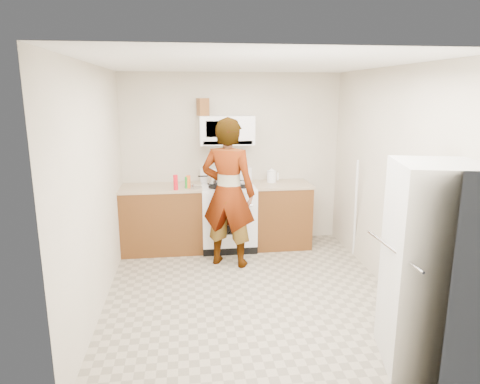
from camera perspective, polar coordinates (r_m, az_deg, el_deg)
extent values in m
plane|color=gray|center=(5.01, 1.37, -13.16)|extent=(3.60, 3.60, 0.00)
cube|color=beige|center=(6.34, -1.03, 4.36)|extent=(3.20, 0.02, 2.50)
cube|color=beige|center=(5.08, 19.48, 1.40)|extent=(0.02, 3.60, 2.50)
cube|color=#5C2A15|center=(6.19, -10.32, -3.67)|extent=(1.12, 0.62, 0.90)
cube|color=tan|center=(6.08, -10.49, 0.56)|extent=(1.14, 0.64, 0.03)
cube|color=#5C2A15|center=(6.33, 5.44, -3.13)|extent=(0.80, 0.62, 0.90)
cube|color=tan|center=(6.22, 5.53, 1.01)|extent=(0.82, 0.64, 0.03)
cube|color=white|center=(6.20, -1.60, -3.44)|extent=(0.76, 0.65, 0.90)
cube|color=white|center=(6.08, -1.62, 0.76)|extent=(0.76, 0.62, 0.03)
cube|color=white|center=(6.33, -1.89, 2.33)|extent=(0.76, 0.08, 0.20)
cube|color=white|center=(6.10, -1.80, 8.26)|extent=(0.76, 0.38, 0.40)
imported|color=tan|center=(5.46, -1.58, -0.14)|extent=(0.83, 0.71, 1.93)
cube|color=silver|center=(3.82, 24.48, -9.11)|extent=(0.85, 0.85, 1.70)
cylinder|color=white|center=(6.27, 4.22, 2.07)|extent=(0.16, 0.16, 0.17)
cube|color=brown|center=(6.07, -4.97, 11.23)|extent=(0.18, 0.18, 0.24)
cylinder|color=silver|center=(6.14, -3.43, 1.80)|extent=(0.27, 0.27, 0.12)
cube|color=white|center=(6.06, 0.35, 1.11)|extent=(0.25, 0.16, 0.05)
cylinder|color=red|center=(5.81, -8.58, 1.27)|extent=(0.07, 0.07, 0.20)
cylinder|color=#F35B1B|center=(5.88, -6.90, 1.34)|extent=(0.07, 0.07, 0.18)
cylinder|color=#198D21|center=(5.88, -7.11, 1.25)|extent=(0.05, 0.05, 0.16)
cylinder|color=silver|center=(5.95, -6.28, 0.68)|extent=(0.28, 0.28, 0.01)
cylinder|color=white|center=(5.92, 15.16, -2.24)|extent=(0.16, 0.28, 1.37)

